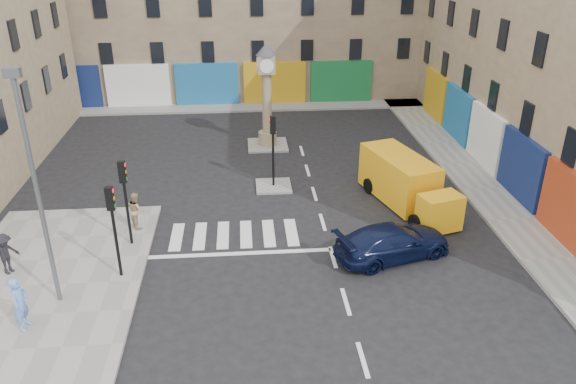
{
  "coord_description": "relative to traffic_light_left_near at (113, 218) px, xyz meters",
  "views": [
    {
      "loc": [
        -3.45,
        -18.27,
        12.21
      ],
      "look_at": [
        -1.66,
        3.14,
        2.0
      ],
      "focal_mm": 35.0,
      "sensor_mm": 36.0,
      "label": 1
    }
  ],
  "objects": [
    {
      "name": "island_far",
      "position": [
        6.3,
        13.8,
        -2.56
      ],
      "size": [
        2.4,
        2.4,
        0.12
      ],
      "primitive_type": "cube",
      "color": "gray",
      "rests_on": "ground"
    },
    {
      "name": "traffic_light_left_near",
      "position": [
        0.0,
        0.0,
        0.0
      ],
      "size": [
        0.28,
        0.22,
        3.7
      ],
      "color": "black",
      "rests_on": "sidewalk_left"
    },
    {
      "name": "clock_pillar",
      "position": [
        6.3,
        13.8,
        0.93
      ],
      "size": [
        1.2,
        1.2,
        6.1
      ],
      "color": "tan",
      "rests_on": "island_far"
    },
    {
      "name": "ground",
      "position": [
        8.3,
        -0.2,
        -2.62
      ],
      "size": [
        120.0,
        120.0,
        0.0
      ],
      "primitive_type": "plane",
      "color": "black",
      "rests_on": "ground"
    },
    {
      "name": "island_near",
      "position": [
        6.3,
        7.8,
        -2.56
      ],
      "size": [
        1.8,
        1.8,
        0.12
      ],
      "primitive_type": "cube",
      "color": "gray",
      "rests_on": "ground"
    },
    {
      "name": "pedestrian_dark",
      "position": [
        -4.3,
        0.52,
        -1.63
      ],
      "size": [
        1.09,
        1.25,
        1.67
      ],
      "primitive_type": "imported",
      "rotation": [
        0.0,
        0.0,
        1.03
      ],
      "color": "black",
      "rests_on": "sidewalk_left"
    },
    {
      "name": "traffic_light_left_far",
      "position": [
        0.0,
        2.4,
        0.0
      ],
      "size": [
        0.28,
        0.22,
        3.7
      ],
      "color": "black",
      "rests_on": "sidewalk_left"
    },
    {
      "name": "sidewalk_left",
      "position": [
        -2.7,
        -2.2,
        -2.55
      ],
      "size": [
        7.0,
        16.0,
        0.15
      ],
      "primitive_type": "cube",
      "color": "gray",
      "rests_on": "ground"
    },
    {
      "name": "pedestrian_blue",
      "position": [
        -2.59,
        -2.89,
        -1.52
      ],
      "size": [
        0.55,
        0.75,
        1.91
      ],
      "primitive_type": "imported",
      "rotation": [
        0.0,
        0.0,
        1.43
      ],
      "color": "#638DE2",
      "rests_on": "sidewalk_left"
    },
    {
      "name": "sidewalk_right",
      "position": [
        17.0,
        9.8,
        -2.55
      ],
      "size": [
        2.6,
        30.0,
        0.15
      ],
      "primitive_type": "cube",
      "color": "gray",
      "rests_on": "ground"
    },
    {
      "name": "lamp_post",
      "position": [
        -1.9,
        -1.4,
        2.17
      ],
      "size": [
        0.5,
        0.25,
        8.3
      ],
      "color": "#595B60",
      "rests_on": "sidewalk_left"
    },
    {
      "name": "sidewalk_far",
      "position": [
        4.3,
        22.0,
        -2.55
      ],
      "size": [
        32.0,
        2.4,
        0.15
      ],
      "primitive_type": "cube",
      "color": "gray",
      "rests_on": "ground"
    },
    {
      "name": "navy_sedan",
      "position": [
        10.7,
        0.66,
        -1.92
      ],
      "size": [
        5.2,
        3.31,
        1.4
      ],
      "primitive_type": "imported",
      "rotation": [
        0.0,
        0.0,
        1.87
      ],
      "color": "black",
      "rests_on": "ground"
    },
    {
      "name": "traffic_light_island",
      "position": [
        6.3,
        7.8,
        -0.03
      ],
      "size": [
        0.28,
        0.22,
        3.7
      ],
      "color": "black",
      "rests_on": "island_near"
    },
    {
      "name": "pedestrian_tan",
      "position": [
        0.03,
        3.84,
        -1.65
      ],
      "size": [
        0.92,
        0.99,
        1.64
      ],
      "primitive_type": "imported",
      "rotation": [
        0.0,
        0.0,
        2.05
      ],
      "color": "tan",
      "rests_on": "sidewalk_left"
    },
    {
      "name": "yellow_van",
      "position": [
        12.47,
        5.32,
        -1.49
      ],
      "size": [
        3.57,
        6.54,
        2.28
      ],
      "rotation": [
        0.0,
        0.0,
        0.29
      ],
      "color": "#FFB015",
      "rests_on": "ground"
    }
  ]
}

